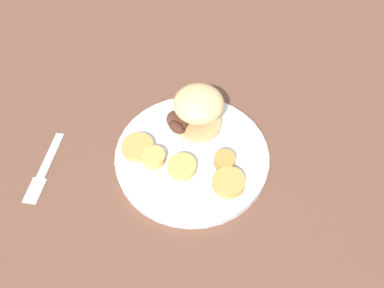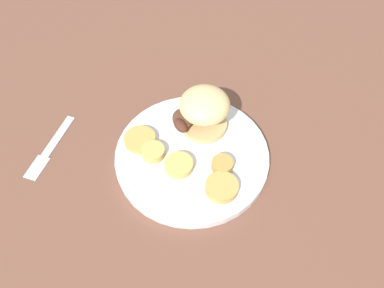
% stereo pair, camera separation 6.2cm
% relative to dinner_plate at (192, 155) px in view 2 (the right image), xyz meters
% --- Properties ---
extents(ground_plane, '(4.00, 4.00, 0.00)m').
position_rel_dinner_plate_xyz_m(ground_plane, '(0.00, 0.00, -0.01)').
color(ground_plane, brown).
extents(dinner_plate, '(0.27, 0.27, 0.02)m').
position_rel_dinner_plate_xyz_m(dinner_plate, '(0.00, 0.00, 0.00)').
color(dinner_plate, white).
rests_on(dinner_plate, ground_plane).
extents(sandwich, '(0.09, 0.10, 0.08)m').
position_rel_dinner_plate_xyz_m(sandwich, '(0.04, -0.05, 0.05)').
color(sandwich, tan).
rests_on(sandwich, dinner_plate).
extents(potato_round_0, '(0.05, 0.05, 0.01)m').
position_rel_dinner_plate_xyz_m(potato_round_0, '(-0.01, 0.03, 0.01)').
color(potato_round_0, tan).
rests_on(potato_round_0, dinner_plate).
extents(potato_round_1, '(0.06, 0.06, 0.01)m').
position_rel_dinner_plate_xyz_m(potato_round_1, '(0.07, 0.06, 0.01)').
color(potato_round_1, tan).
rests_on(potato_round_1, dinner_plate).
extents(potato_round_2, '(0.04, 0.04, 0.02)m').
position_rel_dinner_plate_xyz_m(potato_round_2, '(-0.05, -0.03, 0.02)').
color(potato_round_2, '#BC8942').
rests_on(potato_round_2, dinner_plate).
extents(potato_round_3, '(0.04, 0.04, 0.01)m').
position_rel_dinner_plate_xyz_m(potato_round_3, '(0.03, 0.06, 0.01)').
color(potato_round_3, tan).
rests_on(potato_round_3, dinner_plate).
extents(potato_round_4, '(0.05, 0.05, 0.01)m').
position_rel_dinner_plate_xyz_m(potato_round_4, '(-0.09, -0.00, 0.01)').
color(potato_round_4, tan).
rests_on(potato_round_4, dinner_plate).
extents(fork, '(0.10, 0.13, 0.00)m').
position_rel_dinner_plate_xyz_m(fork, '(0.16, 0.20, -0.01)').
color(fork, silver).
rests_on(fork, ground_plane).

